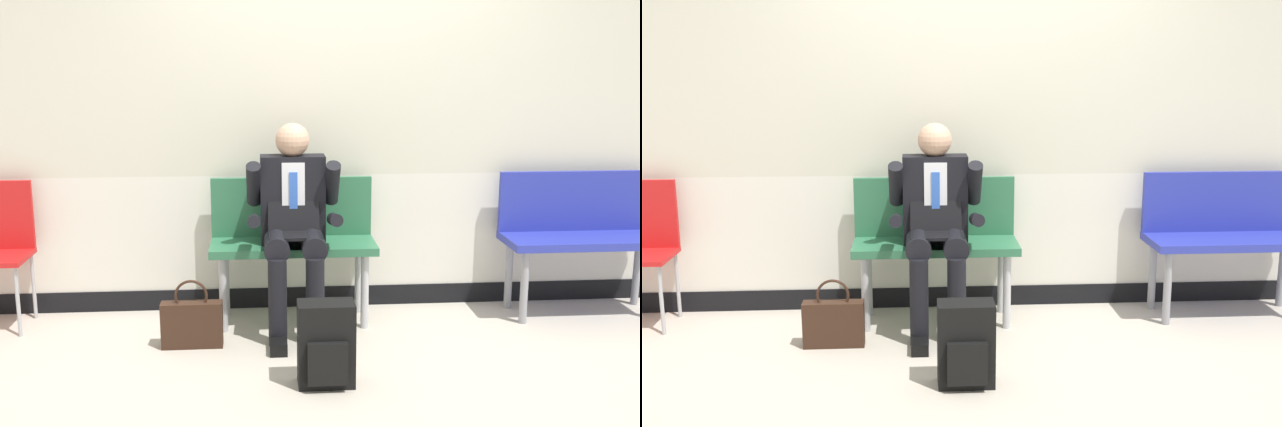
# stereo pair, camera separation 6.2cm
# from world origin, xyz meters

# --- Properties ---
(ground_plane) EXTENTS (18.00, 18.00, 0.00)m
(ground_plane) POSITION_xyz_m (0.00, 0.00, 0.00)
(ground_plane) COLOR #B2A899
(station_wall) EXTENTS (6.99, 0.14, 3.05)m
(station_wall) POSITION_xyz_m (0.00, 0.67, 1.52)
(station_wall) COLOR beige
(station_wall) RESTS_ON ground
(bench_with_person) EXTENTS (1.04, 0.42, 0.91)m
(bench_with_person) POSITION_xyz_m (-0.31, 0.38, 0.55)
(bench_with_person) COLOR #2D6B47
(bench_with_person) RESTS_ON ground
(bench_empty) EXTENTS (1.06, 0.42, 0.93)m
(bench_empty) POSITION_xyz_m (1.60, 0.38, 0.56)
(bench_empty) COLOR #28339E
(bench_empty) RESTS_ON ground
(person_seated) EXTENTS (0.57, 0.70, 1.28)m
(person_seated) POSITION_xyz_m (-0.31, 0.19, 0.69)
(person_seated) COLOR black
(person_seated) RESTS_ON ground
(backpack) EXTENTS (0.29, 0.21, 0.45)m
(backpack) POSITION_xyz_m (-0.18, -0.65, 0.22)
(backpack) COLOR black
(backpack) RESTS_ON ground
(handbag) EXTENTS (0.36, 0.10, 0.41)m
(handbag) POSITION_xyz_m (-0.92, -0.07, 0.15)
(handbag) COLOR #331E14
(handbag) RESTS_ON ground
(folding_chair) EXTENTS (0.38, 0.38, 0.91)m
(folding_chair) POSITION_xyz_m (-2.14, 0.43, 0.55)
(folding_chair) COLOR red
(folding_chair) RESTS_ON ground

